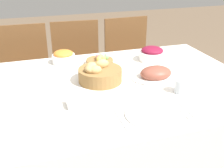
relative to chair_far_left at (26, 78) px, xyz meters
The scene contains 15 objects.
dining_table 1.03m from the chair_far_left, 62.33° to the right, with size 1.67×1.12×0.78m.
chair_far_left is the anchor object (origin of this frame).
chair_far_center 0.46m from the chair_far_left, ahead, with size 0.45×0.45×0.93m.
chair_far_right 0.95m from the chair_far_left, ahead, with size 0.43×0.43×0.93m.
bread_basket 1.01m from the chair_far_left, 63.56° to the right, with size 0.25×0.25×0.13m.
egg_basket 0.83m from the chair_far_left, 49.56° to the right, with size 0.18×0.18×0.08m.
ham_platter 1.23m from the chair_far_left, 50.17° to the right, with size 0.30×0.21×0.08m.
beet_salad_bowl 1.12m from the chair_far_left, 35.46° to the right, with size 0.18×0.18×0.10m.
carrot_bowl 0.64m from the chair_far_left, 60.66° to the right, with size 0.16×0.16×0.09m.
dinner_plate 1.44m from the chair_far_left, 66.81° to the right, with size 0.25×0.25×0.01m.
fork 1.39m from the chair_far_left, 72.65° to the right, with size 0.01×0.18×0.00m.
knife 1.50m from the chair_far_left, 61.43° to the right, with size 0.01×0.18×0.00m.
spoon 1.52m from the chair_far_left, 60.41° to the right, with size 0.01×0.18×0.00m.
drinking_cup 1.42m from the chair_far_left, 54.35° to the right, with size 0.07×0.07×0.08m.
butter_dish 1.17m from the chair_far_left, 76.98° to the right, with size 0.13×0.08×0.03m.
Camera 1 is at (-0.44, -1.41, 1.47)m, focal length 45.00 mm.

